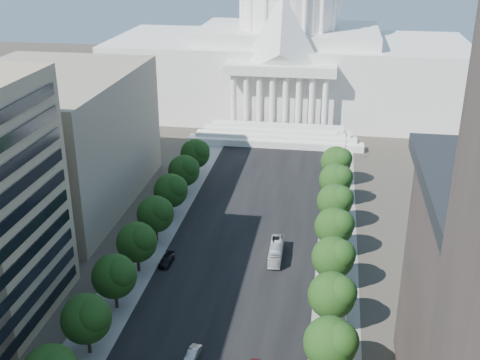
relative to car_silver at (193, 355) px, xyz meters
The scene contains 26 objects.
road_asphalt 40.99m from the car_silver, 86.95° to the left, with size 30.00×260.00×0.01m, color black.
sidewalk_left 44.26m from the car_silver, 112.34° to the left, with size 8.00×260.00×0.02m, color gray.
sidewalk_right 46.09m from the car_silver, 62.64° to the left, with size 8.00×260.00×0.02m, color gray.
capitol 137.20m from the car_silver, 89.08° to the left, with size 120.00×56.00×73.00m.
office_block_left_far 69.98m from the car_silver, 131.97° to the left, with size 38.00×52.00×30.00m, color gray.
tree_l_d 16.55m from the car_silver, behind, with size 7.79×7.60×9.97m.
tree_l_e 19.69m from the car_silver, 145.25° to the left, with size 7.79×7.60×9.97m.
tree_l_f 28.10m from the car_silver, 124.24° to the left, with size 7.79×7.60×9.97m.
tree_l_g 38.46m from the car_silver, 114.02° to the left, with size 7.79×7.60×9.97m.
tree_l_h 49.57m from the car_silver, 108.32° to the left, with size 7.79×7.60×9.97m.
tree_l_i 61.01m from the car_silver, 104.76° to the left, with size 7.79×7.60×9.97m.
tree_l_j 72.64m from the car_silver, 102.34° to the left, with size 7.79×7.60×9.97m.
tree_r_d 21.35m from the car_silver, ahead, with size 7.79×7.60×9.97m.
tree_r_e 23.86m from the car_silver, 27.62° to the left, with size 7.79×7.60×9.97m.
tree_r_f 31.16m from the car_silver, 47.93° to the left, with size 7.79×7.60×9.97m.
tree_r_g 40.75m from the car_silver, 59.42° to the left, with size 7.79×7.60×9.97m.
tree_r_h 51.36m from the car_silver, 66.29° to the left, with size 7.79×7.60×9.97m.
tree_r_i 62.48m from the car_silver, 70.74° to the left, with size 7.79×7.60×9.97m.
tree_r_j 73.88m from the car_silver, 73.82° to the left, with size 7.79×7.60×9.97m.
streetlight_c 25.17m from the car_silver, 26.33° to the left, with size 2.61×0.44×9.00m.
streetlight_d 42.48m from the car_silver, 58.42° to the left, with size 2.61×0.44×9.00m.
streetlight_e 65.01m from the car_silver, 70.07° to the left, with size 2.61×0.44×9.00m.
streetlight_f 88.87m from the car_silver, 75.58° to the left, with size 2.61×0.44×9.00m.
car_silver is the anchor object (origin of this frame).
car_dark_b 28.53m from the car_silver, 113.37° to the left, with size 2.10×5.17×1.50m, color black.
city_bus 33.20m from the car_silver, 73.75° to the left, with size 2.40×10.27×2.86m, color silver.
Camera 1 is at (16.35, -21.96, 59.80)m, focal length 45.00 mm.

